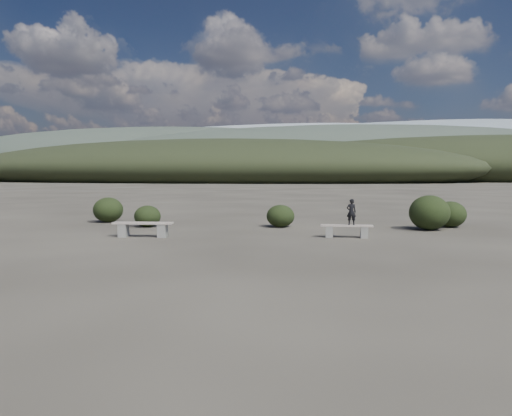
# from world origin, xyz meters

# --- Properties ---
(ground) EXTENTS (1200.00, 1200.00, 0.00)m
(ground) POSITION_xyz_m (0.00, 0.00, 0.00)
(ground) COLOR #312D26
(ground) RESTS_ON ground
(bench_left) EXTENTS (1.94, 0.58, 0.48)m
(bench_left) POSITION_xyz_m (-4.12, 5.07, 0.29)
(bench_left) COLOR slate
(bench_left) RESTS_ON ground
(bench_right) EXTENTS (1.65, 0.38, 0.41)m
(bench_right) POSITION_xyz_m (2.32, 6.04, 0.25)
(bench_right) COLOR slate
(bench_right) RESTS_ON ground
(seated_person) EXTENTS (0.33, 0.25, 0.83)m
(seated_person) POSITION_xyz_m (2.46, 6.04, 0.82)
(seated_person) COLOR black
(seated_person) RESTS_ON bench_right
(shrub_a) EXTENTS (1.00, 1.00, 0.82)m
(shrub_a) POSITION_xyz_m (-5.09, 7.86, 0.41)
(shrub_a) COLOR black
(shrub_a) RESTS_ON ground
(shrub_c) EXTENTS (1.06, 1.06, 0.85)m
(shrub_c) POSITION_xyz_m (-0.12, 8.66, 0.42)
(shrub_c) COLOR black
(shrub_c) RESTS_ON ground
(shrub_d) EXTENTS (1.43, 1.43, 1.25)m
(shrub_d) POSITION_xyz_m (5.26, 8.67, 0.63)
(shrub_d) COLOR black
(shrub_d) RESTS_ON ground
(shrub_e) EXTENTS (1.18, 1.18, 0.98)m
(shrub_e) POSITION_xyz_m (6.20, 9.74, 0.49)
(shrub_e) COLOR black
(shrub_e) RESTS_ON ground
(shrub_f) EXTENTS (1.22, 1.22, 1.03)m
(shrub_f) POSITION_xyz_m (-7.37, 9.27, 0.52)
(shrub_f) COLOR black
(shrub_f) RESTS_ON ground
(mountain_ridges) EXTENTS (500.00, 400.00, 56.00)m
(mountain_ridges) POSITION_xyz_m (-7.48, 339.06, 10.84)
(mountain_ridges) COLOR black
(mountain_ridges) RESTS_ON ground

